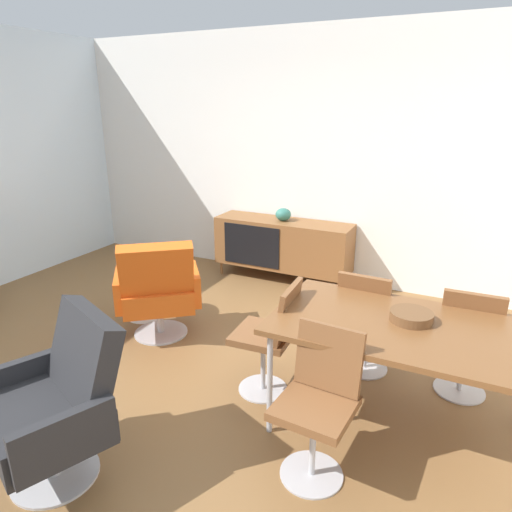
{
  "coord_description": "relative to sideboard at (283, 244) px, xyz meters",
  "views": [
    {
      "loc": [
        1.69,
        -2.45,
        2.02
      ],
      "look_at": [
        0.34,
        0.29,
        0.99
      ],
      "focal_mm": 32.31,
      "sensor_mm": 36.0,
      "label": 1
    }
  ],
  "objects": [
    {
      "name": "wall_back",
      "position": [
        0.3,
        0.3,
        0.96
      ],
      "size": [
        6.8,
        0.12,
        2.8
      ],
      "primitive_type": "cube",
      "color": "white",
      "rests_on": "ground_plane"
    },
    {
      "name": "fruit_bowl",
      "position": [
        -0.81,
        -1.54,
        0.12
      ],
      "size": [
        0.2,
        0.2,
        0.11
      ],
      "color": "#262628",
      "rests_on": "side_table_round"
    },
    {
      "name": "dining_chair_back_right",
      "position": [
        2.06,
        -1.56,
        0.03
      ],
      "size": [
        0.41,
        0.43,
        0.86
      ],
      "color": "brown",
      "rests_on": "ground_plane"
    },
    {
      "name": "vase_cobalt",
      "position": [
        0.0,
        0.0,
        0.35
      ],
      "size": [
        0.18,
        0.18,
        0.14
      ],
      "color": "#337266",
      "rests_on": "sideboard"
    },
    {
      "name": "dining_chair_front_left",
      "position": [
        1.36,
        -2.68,
        0.03
      ],
      "size": [
        0.43,
        0.45,
        0.86
      ],
      "color": "brown",
      "rests_on": "ground_plane"
    },
    {
      "name": "dining_chair_near_window",
      "position": [
        0.81,
        -2.11,
        0.03
      ],
      "size": [
        0.45,
        0.43,
        0.86
      ],
      "color": "brown",
      "rests_on": "ground_plane"
    },
    {
      "name": "dining_chair_back_left",
      "position": [
        1.35,
        -1.56,
        0.03
      ],
      "size": [
        0.42,
        0.44,
        0.86
      ],
      "color": "brown",
      "rests_on": "ground_plane"
    },
    {
      "name": "dining_table",
      "position": [
        1.7,
        -2.12,
        0.26
      ],
      "size": [
        1.6,
        0.9,
        0.74
      ],
      "color": "brown",
      "rests_on": "ground_plane"
    },
    {
      "name": "side_table_round",
      "position": [
        -0.82,
        -1.54,
        -0.12
      ],
      "size": [
        0.44,
        0.44,
        0.52
      ],
      "color": "white",
      "rests_on": "ground_plane"
    },
    {
      "name": "sideboard",
      "position": [
        0.0,
        0.0,
        0.0
      ],
      "size": [
        1.6,
        0.45,
        0.72
      ],
      "color": "brown",
      "rests_on": "ground_plane"
    },
    {
      "name": "lounge_chair_red",
      "position": [
        -0.42,
        -1.8,
        0.03
      ],
      "size": [
        0.91,
        0.9,
        0.95
      ],
      "color": "#D85919",
      "rests_on": "ground_plane"
    },
    {
      "name": "wooden_bowl_on_table",
      "position": [
        1.72,
        -2.04,
        0.33
      ],
      "size": [
        0.26,
        0.26,
        0.06
      ],
      "primitive_type": "cylinder",
      "color": "brown",
      "rests_on": "dining_table"
    },
    {
      "name": "ground_plane",
      "position": [
        0.3,
        -2.3,
        -0.44
      ],
      "size": [
        8.32,
        8.32,
        0.0
      ],
      "primitive_type": "plane",
      "color": "brown"
    },
    {
      "name": "armchair_black_shell",
      "position": [
        0.08,
        -3.32,
        0.03
      ],
      "size": [
        0.86,
        0.84,
        0.95
      ],
      "color": "#262628",
      "rests_on": "ground_plane"
    }
  ]
}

